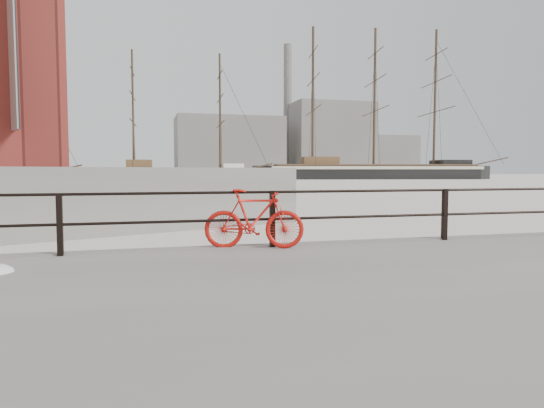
{
  "coord_description": "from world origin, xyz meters",
  "views": [
    {
      "loc": [
        -5.71,
        -8.41,
        1.7
      ],
      "look_at": [
        -3.07,
        1.5,
        1.0
      ],
      "focal_mm": 32.0,
      "sensor_mm": 36.0,
      "label": 1
    }
  ],
  "objects": [
    {
      "name": "schooner_left",
      "position": [
        -27.17,
        76.79,
        0.0
      ],
      "size": [
        23.96,
        12.38,
        17.72
      ],
      "primitive_type": null,
      "rotation": [
        0.0,
        0.0,
        -0.08
      ],
      "color": "white",
      "rests_on": "ground"
    },
    {
      "name": "industrial_west",
      "position": [
        20.0,
        140.0,
        9.0
      ],
      "size": [
        32.0,
        18.0,
        18.0
      ],
      "primitive_type": "cube",
      "color": "gray",
      "rests_on": "ground"
    },
    {
      "name": "smokestack",
      "position": [
        42.0,
        150.0,
        22.0
      ],
      "size": [
        2.8,
        2.8,
        44.0
      ],
      "primitive_type": "cylinder",
      "color": "gray",
      "rests_on": "ground"
    },
    {
      "name": "guardrail",
      "position": [
        0.0,
        -0.15,
        0.85
      ],
      "size": [
        28.0,
        0.1,
        1.0
      ],
      "primitive_type": null,
      "color": "black",
      "rests_on": "promenade"
    },
    {
      "name": "ground",
      "position": [
        0.0,
        0.0,
        0.0
      ],
      "size": [
        400.0,
        400.0,
        0.0
      ],
      "primitive_type": "plane",
      "color": "white",
      "rests_on": "ground"
    },
    {
      "name": "barque_black",
      "position": [
        40.24,
        82.72,
        0.0
      ],
      "size": [
        58.35,
        27.99,
        31.96
      ],
      "primitive_type": null,
      "rotation": [
        0.0,
        0.0,
        -0.18
      ],
      "color": "black",
      "rests_on": "ground"
    },
    {
      "name": "bicycle",
      "position": [
        -3.85,
        -0.25,
        0.87
      ],
      "size": [
        1.73,
        0.67,
        1.04
      ],
      "primitive_type": "imported",
      "rotation": [
        0.0,
        0.0,
        -0.25
      ],
      "color": "red",
      "rests_on": "promenade"
    },
    {
      "name": "industrial_mid",
      "position": [
        55.0,
        145.0,
        12.0
      ],
      "size": [
        26.0,
        20.0,
        24.0
      ],
      "primitive_type": "cube",
      "color": "gray",
      "rests_on": "ground"
    },
    {
      "name": "industrial_east",
      "position": [
        78.0,
        150.0,
        7.0
      ],
      "size": [
        20.0,
        16.0,
        14.0
      ],
      "primitive_type": "cube",
      "color": "gray",
      "rests_on": "ground"
    },
    {
      "name": "schooner_mid",
      "position": [
        -0.08,
        72.91,
        0.0
      ],
      "size": [
        31.47,
        14.81,
        21.95
      ],
      "primitive_type": null,
      "rotation": [
        0.0,
        0.0,
        -0.06
      ],
      "color": "white",
      "rests_on": "ground"
    }
  ]
}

